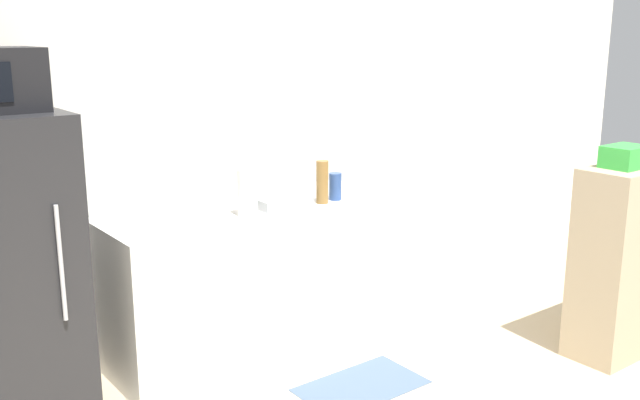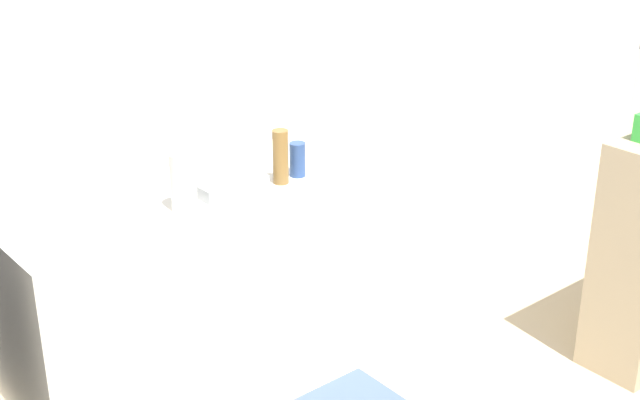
# 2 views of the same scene
# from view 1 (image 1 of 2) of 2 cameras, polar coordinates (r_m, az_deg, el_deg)

# --- Properties ---
(wall_back) EXTENTS (8.00, 0.06, 2.60)m
(wall_back) POSITION_cam_1_polar(r_m,az_deg,el_deg) (4.50, -6.20, 6.09)
(wall_back) COLOR white
(wall_back) RESTS_ON ground_plane
(refrigerator) EXTENTS (0.64, 0.68, 1.52)m
(refrigerator) POSITION_cam_1_polar(r_m,az_deg,el_deg) (3.65, -24.14, -5.52)
(refrigerator) COLOR #232326
(refrigerator) RESTS_ON ground_plane
(counter) EXTENTS (1.75, 0.66, 0.87)m
(counter) POSITION_cam_1_polar(r_m,az_deg,el_deg) (4.28, -5.42, -6.20)
(counter) COLOR silver
(counter) RESTS_ON ground_plane
(sink_basin) EXTENTS (0.33, 0.30, 0.06)m
(sink_basin) POSITION_cam_1_polar(r_m,az_deg,el_deg) (4.18, -3.53, 0.04)
(sink_basin) COLOR #9EA3A8
(sink_basin) RESTS_ON counter
(bottle_tall) EXTENTS (0.07, 0.07, 0.25)m
(bottle_tall) POSITION_cam_1_polar(r_m,az_deg,el_deg) (4.19, 0.18, 1.45)
(bottle_tall) COLOR olive
(bottle_tall) RESTS_ON counter
(bottle_short) EXTENTS (0.08, 0.08, 0.16)m
(bottle_short) POSITION_cam_1_polar(r_m,az_deg,el_deg) (4.28, 1.23, 1.09)
(bottle_short) COLOR #2D4C8C
(bottle_short) RESTS_ON counter
(shelf_cabinet) EXTENTS (0.88, 0.33, 1.12)m
(shelf_cabinet) POSITION_cam_1_polar(r_m,az_deg,el_deg) (4.62, 23.85, -4.22)
(shelf_cabinet) COLOR tan
(shelf_cabinet) RESTS_ON ground_plane
(basket) EXTENTS (0.25, 0.19, 0.12)m
(basket) POSITION_cam_1_polar(r_m,az_deg,el_deg) (4.32, 23.26, 3.20)
(basket) COLOR green
(basket) RESTS_ON shelf_cabinet
(paper_towel_roll) EXTENTS (0.11, 0.11, 0.26)m
(paper_towel_roll) POSITION_cam_1_polar(r_m,az_deg,el_deg) (3.92, -5.83, 0.59)
(paper_towel_roll) COLOR white
(paper_towel_roll) RESTS_ON counter
(kitchen_rug) EXTENTS (0.68, 0.40, 0.01)m
(kitchen_rug) POSITION_cam_1_polar(r_m,az_deg,el_deg) (3.97, 3.31, -14.60)
(kitchen_rug) COLOR slate
(kitchen_rug) RESTS_ON ground_plane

